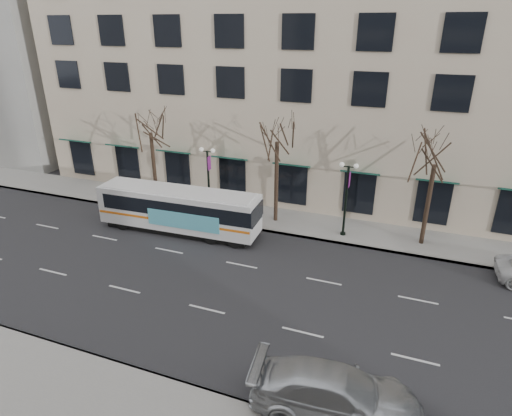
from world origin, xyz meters
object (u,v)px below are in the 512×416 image
at_px(tree_far_right, 437,149).
at_px(city_bus, 180,209).
at_px(lamp_post_right, 346,196).
at_px(silver_car, 336,393).
at_px(tree_far_mid, 277,128).
at_px(lamp_post_left, 209,178).
at_px(tree_far_left, 149,120).

xyz_separation_m(tree_far_right, city_bus, (-15.67, -3.74, -4.75)).
height_order(lamp_post_right, silver_car, lamp_post_right).
bearing_deg(tree_far_mid, tree_far_right, -0.00).
distance_m(lamp_post_right, city_bus, 11.20).
xyz_separation_m(tree_far_right, lamp_post_left, (-14.99, -0.60, -3.48)).
bearing_deg(tree_far_mid, lamp_post_right, -6.83).
height_order(tree_far_right, lamp_post_left, tree_far_right).
bearing_deg(tree_far_left, city_bus, -40.84).
distance_m(lamp_post_left, lamp_post_right, 10.00).
height_order(tree_far_left, silver_car, tree_far_left).
xyz_separation_m(lamp_post_left, city_bus, (-0.68, -3.14, -1.27)).
bearing_deg(lamp_post_left, silver_car, -49.62).
height_order(tree_far_right, city_bus, tree_far_right).
bearing_deg(tree_far_mid, silver_car, -64.18).
xyz_separation_m(tree_far_mid, silver_car, (7.26, -15.00, -5.99)).
bearing_deg(lamp_post_right, lamp_post_left, 180.00).
height_order(tree_far_mid, lamp_post_left, tree_far_mid).
distance_m(tree_far_mid, lamp_post_left, 6.40).
distance_m(tree_far_mid, lamp_post_right, 6.41).
height_order(tree_far_right, lamp_post_right, tree_far_right).
distance_m(tree_far_mid, tree_far_right, 10.01).
height_order(lamp_post_left, lamp_post_right, same).
xyz_separation_m(tree_far_left, tree_far_mid, (10.00, 0.00, 0.21)).
xyz_separation_m(city_bus, silver_car, (12.93, -11.26, -0.76)).
xyz_separation_m(tree_far_right, silver_car, (-2.74, -15.00, -5.51)).
relative_size(tree_far_right, lamp_post_left, 1.55).
relative_size(tree_far_right, silver_car, 1.28).
bearing_deg(tree_far_left, tree_far_mid, 0.00).
bearing_deg(tree_far_right, lamp_post_left, -177.71).
height_order(lamp_post_left, silver_car, lamp_post_left).
distance_m(tree_far_left, city_bus, 7.62).
bearing_deg(tree_far_right, lamp_post_right, -173.15).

